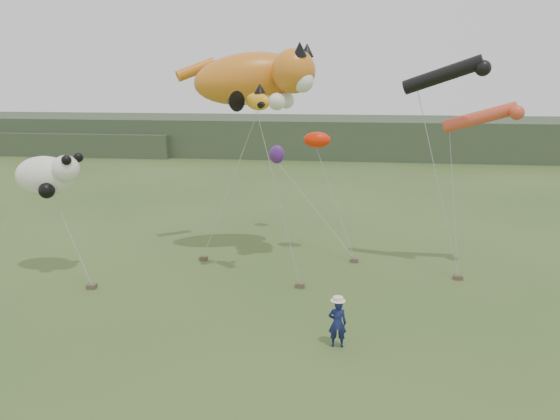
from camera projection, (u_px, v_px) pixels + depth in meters
The scene contains 9 objects.
ground at pixel (290, 333), 18.19m from camera, with size 120.00×120.00×0.00m, color #385123.
headland at pixel (309, 137), 61.20m from camera, with size 90.00×13.00×4.00m.
festival_attendant at pixel (337, 323), 17.10m from camera, with size 0.58×0.38×1.58m, color #141C4B.
sandbag_anchors at pixel (283, 273), 23.57m from camera, with size 15.23×5.01×0.19m.
cat_kite at pixel (259, 78), 24.04m from camera, with size 6.69×3.81×2.95m.
fish_kite at pixel (248, 101), 21.25m from camera, with size 2.26×1.49×1.08m.
tube_kites at pixel (466, 93), 22.38m from camera, with size 4.97×1.69×3.23m.
panda_kite at pixel (48, 175), 22.74m from camera, with size 2.94×1.90×1.83m.
misc_kites at pixel (299, 146), 26.83m from camera, with size 3.46×4.64×2.12m.
Camera 1 is at (1.90, -16.62, 8.26)m, focal length 35.00 mm.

